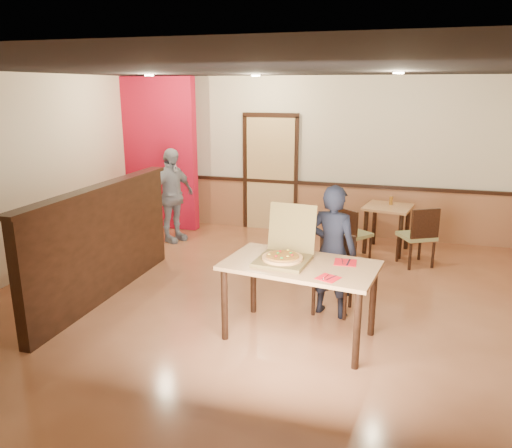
{
  "coord_description": "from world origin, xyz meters",
  "views": [
    {
      "loc": [
        1.55,
        -5.38,
        2.61
      ],
      "look_at": [
        -0.05,
        0.0,
        1.06
      ],
      "focal_mm": 35.0,
      "sensor_mm": 36.0,
      "label": 1
    }
  ],
  "objects_px": {
    "side_chair_left": "(353,232)",
    "passerby": "(172,196)",
    "side_table": "(388,217)",
    "diner": "(332,251)",
    "condiment": "(391,200)",
    "diner_chair": "(334,270)",
    "main_table": "(300,274)",
    "side_chair_right": "(419,234)",
    "pizza_box": "(284,255)"
  },
  "relations": [
    {
      "from": "diner_chair",
      "to": "pizza_box",
      "type": "bearing_deg",
      "value": -115.3
    },
    {
      "from": "pizza_box",
      "to": "side_chair_right",
      "type": "bearing_deg",
      "value": 66.92
    },
    {
      "from": "side_chair_right",
      "to": "condiment",
      "type": "relative_size",
      "value": 6.74
    },
    {
      "from": "side_table",
      "to": "diner",
      "type": "relative_size",
      "value": 0.53
    },
    {
      "from": "main_table",
      "to": "side_table",
      "type": "bearing_deg",
      "value": 84.45
    },
    {
      "from": "side_chair_left",
      "to": "side_chair_right",
      "type": "distance_m",
      "value": 0.97
    },
    {
      "from": "diner_chair",
      "to": "diner",
      "type": "xyz_separation_m",
      "value": [
        -0.02,
        -0.15,
        0.29
      ]
    },
    {
      "from": "side_table",
      "to": "condiment",
      "type": "bearing_deg",
      "value": 73.89
    },
    {
      "from": "diner",
      "to": "passerby",
      "type": "distance_m",
      "value": 3.73
    },
    {
      "from": "main_table",
      "to": "side_table",
      "type": "distance_m",
      "value": 3.37
    },
    {
      "from": "side_chair_left",
      "to": "passerby",
      "type": "bearing_deg",
      "value": 34.74
    },
    {
      "from": "side_table",
      "to": "diner",
      "type": "bearing_deg",
      "value": -101.39
    },
    {
      "from": "pizza_box",
      "to": "condiment",
      "type": "relative_size",
      "value": 4.9
    },
    {
      "from": "diner_chair",
      "to": "side_chair_left",
      "type": "relative_size",
      "value": 1.1
    },
    {
      "from": "diner_chair",
      "to": "passerby",
      "type": "xyz_separation_m",
      "value": [
        -3.08,
        1.99,
        0.31
      ]
    },
    {
      "from": "diner_chair",
      "to": "diner",
      "type": "height_order",
      "value": "diner"
    },
    {
      "from": "side_table",
      "to": "condiment",
      "type": "xyz_separation_m",
      "value": [
        0.03,
        0.11,
        0.24
      ]
    },
    {
      "from": "side_chair_right",
      "to": "diner",
      "type": "height_order",
      "value": "diner"
    },
    {
      "from": "diner",
      "to": "condiment",
      "type": "xyz_separation_m",
      "value": [
        0.56,
        2.72,
        0.05
      ]
    },
    {
      "from": "side_chair_left",
      "to": "condiment",
      "type": "xyz_separation_m",
      "value": [
        0.52,
        0.71,
        0.38
      ]
    },
    {
      "from": "main_table",
      "to": "side_chair_left",
      "type": "relative_size",
      "value": 2.04
    },
    {
      "from": "condiment",
      "to": "pizza_box",
      "type": "bearing_deg",
      "value": -106.25
    },
    {
      "from": "passerby",
      "to": "main_table",
      "type": "bearing_deg",
      "value": -112.12
    },
    {
      "from": "side_chair_right",
      "to": "diner",
      "type": "distance_m",
      "value": 2.26
    },
    {
      "from": "main_table",
      "to": "condiment",
      "type": "height_order",
      "value": "condiment"
    },
    {
      "from": "main_table",
      "to": "diner_chair",
      "type": "relative_size",
      "value": 1.85
    },
    {
      "from": "side_chair_right",
      "to": "side_table",
      "type": "bearing_deg",
      "value": -80.89
    },
    {
      "from": "side_table",
      "to": "passerby",
      "type": "relative_size",
      "value": 0.51
    },
    {
      "from": "main_table",
      "to": "diner",
      "type": "distance_m",
      "value": 0.71
    },
    {
      "from": "side_table",
      "to": "condiment",
      "type": "height_order",
      "value": "condiment"
    },
    {
      "from": "side_chair_left",
      "to": "side_table",
      "type": "xyz_separation_m",
      "value": [
        0.49,
        0.6,
        0.13
      ]
    },
    {
      "from": "diner_chair",
      "to": "main_table",
      "type": "bearing_deg",
      "value": -103.65
    },
    {
      "from": "pizza_box",
      "to": "side_chair_left",
      "type": "bearing_deg",
      "value": 85.56
    },
    {
      "from": "passerby",
      "to": "side_chair_right",
      "type": "bearing_deg",
      "value": -69.27
    },
    {
      "from": "passerby",
      "to": "side_table",
      "type": "bearing_deg",
      "value": -59.85
    },
    {
      "from": "main_table",
      "to": "condiment",
      "type": "distance_m",
      "value": 3.48
    },
    {
      "from": "side_chair_left",
      "to": "side_table",
      "type": "relative_size",
      "value": 0.99
    },
    {
      "from": "side_chair_right",
      "to": "side_table",
      "type": "relative_size",
      "value": 1.11
    },
    {
      "from": "side_table",
      "to": "passerby",
      "type": "distance_m",
      "value": 3.63
    },
    {
      "from": "diner",
      "to": "passerby",
      "type": "xyz_separation_m",
      "value": [
        -3.07,
        2.13,
        0.03
      ]
    },
    {
      "from": "side_table",
      "to": "side_chair_left",
      "type": "bearing_deg",
      "value": -129.11
    },
    {
      "from": "pizza_box",
      "to": "main_table",
      "type": "bearing_deg",
      "value": -4.53
    },
    {
      "from": "diner",
      "to": "pizza_box",
      "type": "bearing_deg",
      "value": 70.56
    },
    {
      "from": "main_table",
      "to": "side_chair_right",
      "type": "bearing_deg",
      "value": 72.5
    },
    {
      "from": "main_table",
      "to": "diner_chair",
      "type": "height_order",
      "value": "diner_chair"
    },
    {
      "from": "side_chair_right",
      "to": "condiment",
      "type": "xyz_separation_m",
      "value": [
        -0.45,
        0.72,
        0.33
      ]
    },
    {
      "from": "side_chair_left",
      "to": "passerby",
      "type": "distance_m",
      "value": 3.13
    },
    {
      "from": "side_chair_left",
      "to": "side_chair_right",
      "type": "bearing_deg",
      "value": -143.62
    },
    {
      "from": "diner",
      "to": "pizza_box",
      "type": "distance_m",
      "value": 0.77
    },
    {
      "from": "side_chair_left",
      "to": "pizza_box",
      "type": "relative_size",
      "value": 1.23
    }
  ]
}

